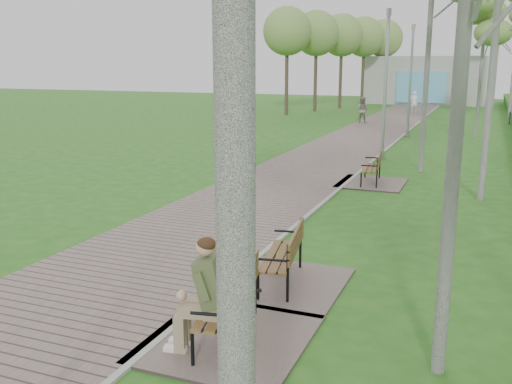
# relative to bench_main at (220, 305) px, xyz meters

# --- Properties ---
(walkway) EXTENTS (3.50, 67.00, 0.04)m
(walkway) POSITION_rel_bench_main_xyz_m (-2.46, 16.45, -0.46)
(walkway) COLOR #6D5E58
(walkway) RESTS_ON ground
(kerb) EXTENTS (0.10, 67.00, 0.05)m
(kerb) POSITION_rel_bench_main_xyz_m (-0.71, 16.45, -0.45)
(kerb) COLOR #999993
(kerb) RESTS_ON ground
(building_north) EXTENTS (10.00, 5.20, 4.00)m
(building_north) POSITION_rel_bench_main_xyz_m (-2.21, 45.93, 1.52)
(building_north) COLOR #9E9E99
(building_north) RESTS_ON ground
(bench_main) EXTENTS (1.95, 2.16, 1.70)m
(bench_main) POSITION_rel_bench_main_xyz_m (0.00, 0.00, 0.00)
(bench_main) COLOR #6D5E58
(bench_main) RESTS_ON ground
(bench_second) EXTENTS (1.88, 2.09, 1.16)m
(bench_second) POSITION_rel_bench_main_xyz_m (0.08, 2.06, -0.26)
(bench_second) COLOR #6D5E58
(bench_second) RESTS_ON ground
(bench_third) EXTENTS (1.85, 2.05, 1.13)m
(bench_third) POSITION_rel_bench_main_xyz_m (-0.06, 10.38, -0.27)
(bench_third) COLOR #6D5E58
(bench_third) RESTS_ON ground
(lamp_post_second) EXTENTS (0.21, 0.21, 5.31)m
(lamp_post_second) POSITION_rel_bench_main_xyz_m (-0.51, 14.93, 2.00)
(lamp_post_second) COLOR #9B9EA3
(lamp_post_second) RESTS_ON ground
(lamp_post_third) EXTENTS (0.20, 0.20, 5.19)m
(lamp_post_third) POSITION_rel_bench_main_xyz_m (-0.49, 21.87, 1.95)
(lamp_post_third) COLOR #9B9EA3
(lamp_post_third) RESTS_ON ground
(pedestrian_near) EXTENTS (0.62, 0.47, 1.53)m
(pedestrian_near) POSITION_rel_bench_main_xyz_m (-1.81, 35.54, 0.28)
(pedestrian_near) COLOR white
(pedestrian_near) RESTS_ON ground
(pedestrian_far) EXTENTS (0.79, 0.65, 1.53)m
(pedestrian_far) POSITION_rel_bench_main_xyz_m (-3.81, 27.35, 0.29)
(pedestrian_far) COLOR gray
(pedestrian_far) RESTS_ON ground
(birch_far_b) EXTENTS (2.52, 2.52, 7.52)m
(birch_far_b) POSITION_rel_bench_main_xyz_m (2.54, 22.88, 5.43)
(birch_far_b) COLOR silver
(birch_far_b) RESTS_ON ground
(birch_distant_b) EXTENTS (2.34, 2.34, 8.83)m
(birch_distant_b) POSITION_rel_bench_main_xyz_m (3.34, 40.54, 6.45)
(birch_distant_b) COLOR silver
(birch_distant_b) RESTS_ON ground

